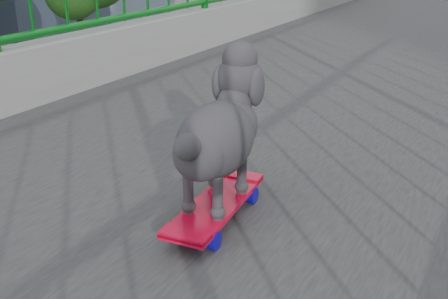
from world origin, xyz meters
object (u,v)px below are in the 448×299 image
skateboard (216,207)px  poodle (219,130)px  car_1 (170,152)px  car_5 (144,257)px

skateboard → poodle: (-0.00, 0.03, 0.24)m
skateboard → car_1: skateboard is taller
poodle → car_5: bearing=125.3°
car_5 → car_1: bearing=119.0°
poodle → car_1: size_ratio=0.11×
car_5 → skateboard: bearing=-49.4°
car_1 → skateboard: bearing=-54.2°
skateboard → car_5: size_ratio=0.11×
poodle → skateboard: bearing=-90.0°
skateboard → poodle: bearing=90.0°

